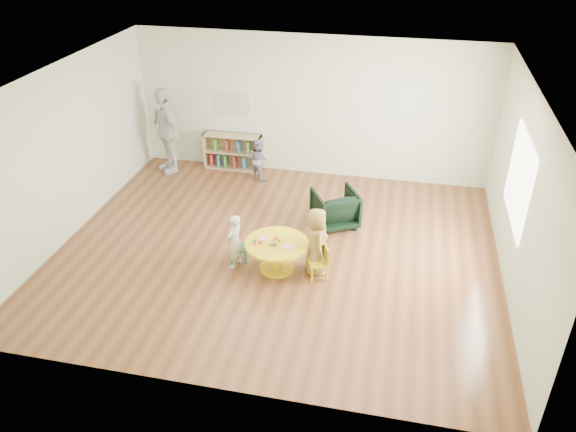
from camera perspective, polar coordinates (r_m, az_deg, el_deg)
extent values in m
plane|color=brown|center=(9.14, -1.12, -3.49)|extent=(7.00, 7.00, 0.00)
cube|color=white|center=(7.95, -1.32, 13.24)|extent=(7.00, 6.00, 0.10)
cube|color=beige|center=(11.17, 2.39, 10.99)|extent=(7.00, 0.10, 2.80)
cube|color=beige|center=(5.99, -7.88, -7.86)|extent=(7.00, 0.10, 2.80)
cube|color=beige|center=(9.80, -21.67, 6.01)|extent=(0.10, 6.00, 2.80)
cube|color=beige|center=(8.43, 22.63, 1.91)|extent=(0.10, 6.00, 2.80)
cube|color=white|center=(8.65, 22.37, 3.43)|extent=(0.02, 1.60, 1.30)
cylinder|color=yellow|center=(8.58, -1.15, -4.20)|extent=(0.17, 0.17, 0.44)
cylinder|color=yellow|center=(8.70, -1.13, -5.28)|extent=(0.54, 0.54, 0.04)
cylinder|color=yellow|center=(8.45, -1.16, -2.85)|extent=(0.97, 0.97, 0.04)
cylinder|color=pink|center=(8.52, -2.49, -2.32)|extent=(0.15, 0.15, 0.02)
cylinder|color=pink|center=(8.33, 0.00, -3.15)|extent=(0.17, 0.17, 0.02)
cylinder|color=yellow|center=(8.41, -1.34, -2.66)|extent=(0.11, 0.12, 0.04)
cylinder|color=#147523|center=(8.37, -1.80, -2.86)|extent=(0.05, 0.05, 0.02)
cylinder|color=#147523|center=(8.46, -0.89, -2.46)|extent=(0.05, 0.05, 0.02)
cube|color=red|center=(8.43, -2.85, -2.72)|extent=(0.07, 0.06, 0.02)
cube|color=#F54C14|center=(8.41, -3.40, -2.84)|extent=(0.06, 0.06, 0.02)
cube|color=#1643A7|center=(8.37, -1.40, -2.96)|extent=(0.05, 0.06, 0.02)
cube|color=#147523|center=(8.47, -3.41, -2.58)|extent=(0.05, 0.06, 0.02)
cube|color=red|center=(8.52, -1.28, -2.28)|extent=(0.06, 0.06, 0.02)
cube|color=#167C56|center=(8.79, -5.05, -3.18)|extent=(0.33, 0.33, 0.04)
cube|color=#167C56|center=(8.72, -5.86, -2.46)|extent=(0.10, 0.27, 0.23)
cylinder|color=#167C56|center=(8.96, -5.69, -3.53)|extent=(0.03, 0.03, 0.23)
cylinder|color=#167C56|center=(8.78, -5.73, -4.31)|extent=(0.03, 0.03, 0.23)
cylinder|color=#167C56|center=(8.95, -4.32, -3.50)|extent=(0.03, 0.03, 0.23)
cylinder|color=#167C56|center=(8.77, -4.33, -4.27)|extent=(0.03, 0.03, 0.23)
cube|color=yellow|center=(8.40, 3.05, -4.72)|extent=(0.37, 0.37, 0.04)
cube|color=yellow|center=(8.34, 3.91, -3.82)|extent=(0.14, 0.27, 0.25)
cylinder|color=yellow|center=(8.41, 3.96, -5.87)|extent=(0.03, 0.03, 0.25)
cylinder|color=yellow|center=(8.59, 3.60, -4.99)|extent=(0.03, 0.03, 0.25)
cylinder|color=yellow|center=(8.37, 2.43, -6.04)|extent=(0.03, 0.03, 0.25)
cylinder|color=yellow|center=(8.55, 2.10, -5.16)|extent=(0.03, 0.03, 0.25)
cube|color=tan|center=(11.93, -8.32, 6.70)|extent=(0.03, 0.30, 0.75)
cube|color=tan|center=(11.59, -2.84, 6.27)|extent=(0.03, 0.30, 0.75)
cube|color=tan|center=(11.90, -5.53, 4.91)|extent=(1.20, 0.30, 0.03)
cube|color=tan|center=(11.61, -5.71, 8.12)|extent=(1.20, 0.30, 0.03)
cube|color=tan|center=(11.75, -5.62, 6.49)|extent=(1.14, 0.28, 0.03)
cube|color=tan|center=(11.87, -5.42, 6.76)|extent=(1.20, 0.02, 0.75)
cube|color=#C53439|center=(11.95, -7.67, 5.76)|extent=(0.04, 0.18, 0.26)
cube|color=#3883C6|center=(11.90, -6.99, 5.70)|extent=(0.04, 0.18, 0.26)
cube|color=#519B47|center=(11.85, -6.30, 5.65)|extent=(0.04, 0.18, 0.26)
cube|color=#C53439|center=(11.80, -5.37, 5.57)|extent=(0.04, 0.18, 0.26)
cube|color=#3883C6|center=(11.74, -4.43, 5.49)|extent=(0.04, 0.18, 0.26)
cube|color=#519B47|center=(11.78, -7.32, 7.25)|extent=(0.04, 0.18, 0.26)
cube|color=#C53439|center=(11.70, -6.16, 7.16)|extent=(0.04, 0.18, 0.26)
cube|color=#3883C6|center=(11.63, -4.97, 7.08)|extent=(0.04, 0.18, 0.26)
cube|color=#519B47|center=(11.57, -4.02, 7.00)|extent=(0.04, 0.18, 0.26)
cube|color=white|center=(11.53, -5.63, 11.24)|extent=(0.74, 0.01, 0.54)
cube|color=#EB3142|center=(11.53, -5.64, 11.23)|extent=(0.70, 0.00, 0.50)
imported|color=black|center=(9.69, 4.80, 0.79)|extent=(0.96, 0.97, 0.65)
imported|color=silver|center=(8.58, -5.44, -2.56)|extent=(0.31, 0.38, 0.89)
imported|color=yellow|center=(8.36, 2.89, -2.62)|extent=(0.52, 0.62, 1.09)
imported|color=#1C1D46|center=(11.25, -3.04, 5.79)|extent=(0.52, 0.48, 0.86)
imported|color=silver|center=(11.68, -12.28, 8.50)|extent=(1.06, 1.01, 1.76)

